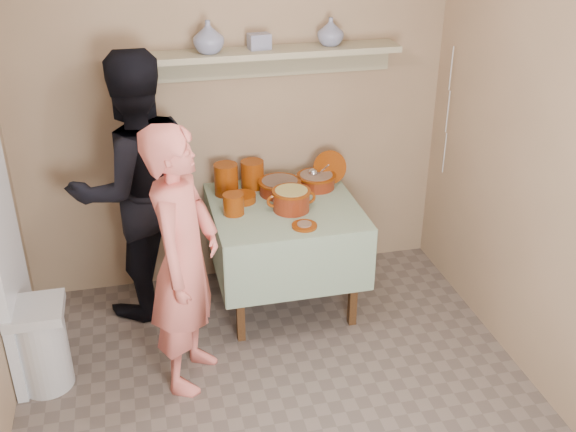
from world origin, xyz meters
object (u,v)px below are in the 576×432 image
object	(u,v)px
trash_bin	(42,346)
person_cook	(184,261)
cazuela_rice	(291,198)
person_helper	(136,188)
serving_table	(284,220)

from	to	relation	value
trash_bin	person_cook	bearing A→B (deg)	-7.56
person_cook	cazuela_rice	xyz separation A→B (m)	(0.75, 0.57, 0.04)
person_helper	serving_table	size ratio (longest dim) A/B	1.87
serving_table	cazuela_rice	bearing A→B (deg)	-72.86
person_cook	cazuela_rice	bearing A→B (deg)	-28.72
person_helper	person_cook	bearing A→B (deg)	85.81
person_helper	trash_bin	distance (m)	1.13
serving_table	trash_bin	bearing A→B (deg)	-160.98
person_cook	serving_table	distance (m)	0.99
person_cook	trash_bin	xyz separation A→B (m)	(-0.85, 0.11, -0.52)
person_cook	serving_table	size ratio (longest dim) A/B	1.66
person_cook	serving_table	bearing A→B (deg)	-23.66
person_helper	cazuela_rice	xyz separation A→B (m)	(0.98, -0.25, -0.06)
person_cook	cazuela_rice	world-z (taller)	person_cook
person_helper	trash_bin	size ratio (longest dim) A/B	3.24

